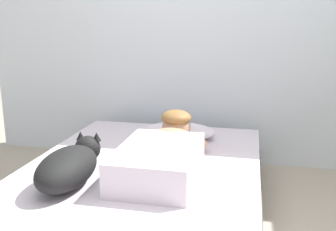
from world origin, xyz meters
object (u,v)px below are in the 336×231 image
object	(u,v)px
cell_phone	(141,161)
pillow	(179,131)
person_lying	(164,152)
dog	(70,165)
bed	(141,196)
coffee_cup	(188,141)

from	to	relation	value
cell_phone	pillow	bearing A→B (deg)	75.54
person_lying	dog	size ratio (longest dim) A/B	1.60
bed	coffee_cup	size ratio (longest dim) A/B	16.26
bed	person_lying	distance (m)	0.31
pillow	person_lying	world-z (taller)	person_lying
bed	coffee_cup	distance (m)	0.56
bed	pillow	xyz separation A→B (m)	(0.11, 0.63, 0.23)
bed	dog	bearing A→B (deg)	-135.62
dog	coffee_cup	bearing A→B (deg)	56.88
person_lying	cell_phone	distance (m)	0.21
bed	person_lying	xyz separation A→B (m)	(0.14, 0.02, 0.28)
bed	pillow	bearing A→B (deg)	79.82
pillow	cell_phone	distance (m)	0.55
coffee_cup	cell_phone	size ratio (longest dim) A/B	0.89
bed	pillow	distance (m)	0.68
pillow	dog	distance (m)	1.01
coffee_cup	dog	bearing A→B (deg)	-123.12
person_lying	cell_phone	world-z (taller)	person_lying
person_lying	coffee_cup	distance (m)	0.46
dog	coffee_cup	size ratio (longest dim) A/B	4.60
person_lying	cell_phone	bearing A→B (deg)	153.00
person_lying	pillow	bearing A→B (deg)	92.33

